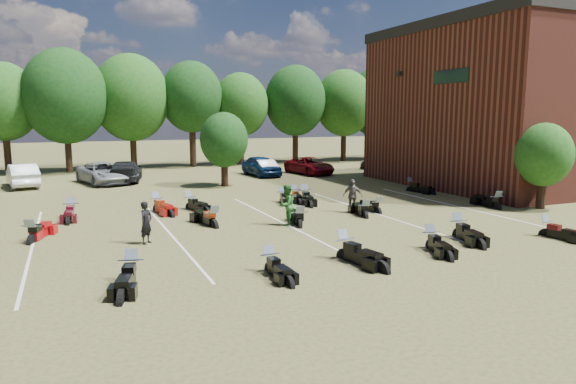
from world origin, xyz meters
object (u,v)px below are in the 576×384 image
person_grey (353,196)px  motorcycle_14 (72,217)px  person_black (146,223)px  motorcycle_0 (132,282)px  motorcycle_3 (430,248)px  car_4 (261,166)px  person_green (287,205)px  motorcycle_7 (32,243)px

person_grey → motorcycle_14: (-12.74, 4.19, -0.82)m
person_black → motorcycle_0: bearing=-148.2°
motorcycle_3 → motorcycle_14: motorcycle_14 is taller
car_4 → person_grey: bearing=-97.9°
car_4 → person_black: person_black is taller
person_black → motorcycle_14: person_black is taller
car_4 → person_grey: (-1.15, -16.08, 0.04)m
person_green → motorcycle_3: bearing=85.2°
motorcycle_3 → person_black: bearing=169.4°
person_green → motorcycle_7: 10.09m
motorcycle_0 → motorcycle_7: (-2.92, 6.10, 0.00)m
person_black → motorcycle_0: person_black is taller
person_green → person_grey: size_ratio=1.09×
person_grey → motorcycle_3: person_grey is taller
person_grey → motorcycle_0: bearing=72.4°
person_black → motorcycle_0: (-1.04, -4.35, -0.79)m
car_4 → motorcycle_14: (-13.89, -11.89, -0.79)m
person_grey → motorcycle_7: size_ratio=0.69×
person_black → person_green: size_ratio=0.89×
car_4 → person_grey: size_ratio=2.81×
car_4 → person_green: size_ratio=2.59×
motorcycle_3 → motorcycle_14: size_ratio=0.94×
car_4 → motorcycle_14: 18.31m
person_grey → motorcycle_7: (-14.15, -0.58, -0.82)m
motorcycle_0 → motorcycle_7: bearing=130.8°
motorcycle_3 → motorcycle_14: (-11.83, 11.26, 0.00)m
motorcycle_14 → car_4: bearing=45.7°
person_black → motorcycle_3: (9.29, -4.74, -0.79)m
car_4 → motorcycle_7: car_4 is taller
motorcycle_0 → motorcycle_3: size_ratio=1.08×
car_4 → person_grey: person_grey is taller
car_4 → person_black: bearing=-125.5°
person_black → person_grey: (10.20, 2.33, 0.03)m
person_green → car_4: bearing=-141.3°
person_grey → person_black: bearing=54.5°
person_green → motorcycle_14: bearing=-67.6°
person_grey → motorcycle_14: bearing=23.4°
person_black → motorcycle_14: bearing=66.5°
car_4 → person_green: (-5.29, -17.50, 0.11)m
car_4 → person_black: (-11.35, -18.41, 0.01)m
motorcycle_0 → motorcycle_14: 10.97m
person_black → motorcycle_3: size_ratio=0.73×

